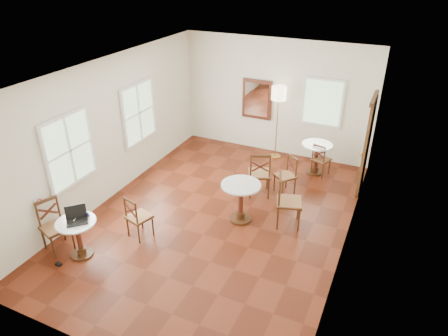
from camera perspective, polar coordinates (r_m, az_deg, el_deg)
name	(u,v)px	position (r m, az deg, el deg)	size (l,w,h in m)	color
ground	(218,217)	(8.37, -0.86, -6.93)	(7.00, 7.00, 0.00)	#5F2110
room_shell	(221,126)	(7.71, -0.49, 5.85)	(5.02, 7.02, 3.01)	white
cafe_table_near	(78,235)	(7.61, -19.79, -8.79)	(0.68, 0.68, 0.72)	#452611
cafe_table_mid	(241,198)	(8.03, 2.36, -4.24)	(0.78, 0.78, 0.83)	#452611
cafe_table_back	(316,155)	(10.04, 12.81, 1.78)	(0.73, 0.73, 0.77)	#452611
chair_near_a	(138,217)	(7.79, -11.97, -6.73)	(0.51, 0.51, 0.88)	#452611
chair_near_b	(55,226)	(7.88, -22.66, -7.56)	(0.58, 0.58, 0.99)	#452611
chair_mid_a	(259,174)	(8.88, 4.99, -0.78)	(0.65, 0.65, 1.07)	#452611
chair_mid_b	(288,201)	(7.99, 8.93, -4.63)	(0.62, 0.62, 1.07)	#452611
chair_back_a	(321,159)	(10.00, 13.43, 1.18)	(0.48, 0.48, 0.83)	#452611
chair_back_b	(286,175)	(9.10, 8.70, -1.01)	(0.56, 0.56, 0.87)	#452611
floor_lamp	(279,98)	(10.25, 7.68, 9.69)	(0.37, 0.37, 1.91)	#BF8C3F
laptop	(77,217)	(7.44, -20.00, -6.53)	(0.45, 0.45, 0.25)	black
mouse	(71,218)	(7.55, -20.63, -6.52)	(0.08, 0.05, 0.03)	black
navy_mug	(87,214)	(7.50, -18.72, -6.17)	(0.11, 0.07, 0.09)	black
water_glass	(75,222)	(7.34, -20.25, -7.18)	(0.07, 0.07, 0.11)	white
power_adapter	(59,264)	(7.77, -22.21, -12.40)	(0.11, 0.07, 0.04)	black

